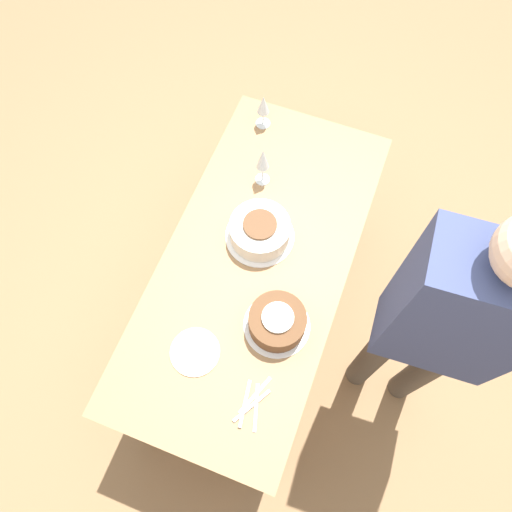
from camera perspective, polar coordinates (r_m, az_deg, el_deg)
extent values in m
plane|color=#8E6B47|center=(2.74, 0.00, -6.79)|extent=(12.00, 12.00, 0.00)
cube|color=#9E754C|center=(2.06, 0.00, -0.74)|extent=(1.59, 0.74, 0.03)
cylinder|color=brown|center=(2.26, 0.56, -23.12)|extent=(0.07, 0.07, 0.71)
cylinder|color=brown|center=(2.70, 11.43, 7.20)|extent=(0.07, 0.07, 0.71)
cylinder|color=brown|center=(2.33, -13.80, -17.33)|extent=(0.07, 0.07, 0.71)
cylinder|color=brown|center=(2.76, -0.43, 11.05)|extent=(0.07, 0.07, 0.71)
cylinder|color=white|center=(2.09, 0.44, 2.29)|extent=(0.29, 0.29, 0.01)
cylinder|color=silver|center=(2.04, 0.44, 2.93)|extent=(0.25, 0.25, 0.10)
cylinder|color=brown|center=(2.00, 0.46, 3.63)|extent=(0.14, 0.14, 0.01)
cylinder|color=white|center=(1.95, 2.38, -7.94)|extent=(0.26, 0.26, 0.01)
cylinder|color=brown|center=(1.90, 2.44, -7.51)|extent=(0.22, 0.22, 0.10)
cylinder|color=silver|center=(1.85, 2.51, -7.03)|extent=(0.12, 0.12, 0.01)
cylinder|color=silver|center=(2.41, 0.81, 14.92)|extent=(0.07, 0.07, 0.00)
cylinder|color=silver|center=(2.38, 0.82, 15.57)|extent=(0.01, 0.01, 0.08)
cone|color=silver|center=(2.31, 0.85, 16.96)|extent=(0.06, 0.06, 0.09)
cylinder|color=silver|center=(2.23, 0.74, 8.75)|extent=(0.06, 0.06, 0.00)
cylinder|color=silver|center=(2.19, 0.75, 9.48)|extent=(0.01, 0.01, 0.10)
cone|color=silver|center=(2.10, 0.79, 11.06)|extent=(0.05, 0.05, 0.11)
cylinder|color=beige|center=(1.93, -6.99, -10.83)|extent=(0.19, 0.19, 0.01)
cube|color=silver|center=(1.89, -0.11, -15.60)|extent=(0.16, 0.07, 0.00)
cube|color=silver|center=(1.88, 0.01, -16.92)|extent=(0.17, 0.06, 0.00)
cube|color=silver|center=(1.88, -0.50, -16.73)|extent=(0.15, 0.10, 0.00)
cube|color=silver|center=(1.88, -1.28, -16.49)|extent=(0.17, 0.04, 0.00)
cylinder|color=#4C4238|center=(2.36, 18.48, -12.38)|extent=(0.11, 0.11, 0.82)
cylinder|color=#4C4238|center=(2.32, 13.25, -11.08)|extent=(0.11, 0.11, 0.82)
cube|color=#38426B|center=(1.65, 22.42, -5.86)|extent=(0.24, 0.41, 0.68)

